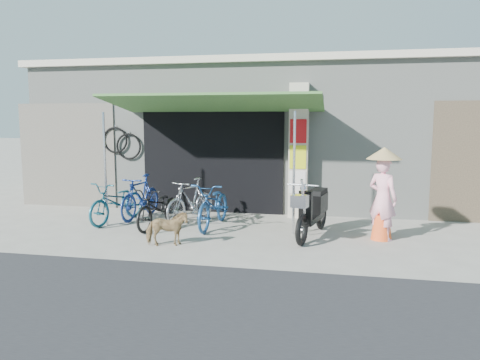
% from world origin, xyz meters
% --- Properties ---
extents(ground, '(80.00, 80.00, 0.00)m').
position_xyz_m(ground, '(0.00, 0.00, 0.00)').
color(ground, '#9D988E').
rests_on(ground, ground).
extents(bicycle_shop, '(12.30, 5.30, 3.66)m').
position_xyz_m(bicycle_shop, '(-0.00, 5.09, 1.83)').
color(bicycle_shop, '#989D95').
rests_on(bicycle_shop, ground).
extents(shop_pillar, '(0.42, 0.44, 3.00)m').
position_xyz_m(shop_pillar, '(0.85, 2.45, 1.50)').
color(shop_pillar, beige).
rests_on(shop_pillar, ground).
extents(awning, '(4.60, 1.88, 2.72)m').
position_xyz_m(awning, '(-0.90, 1.63, 2.51)').
color(awning, '#36632C').
rests_on(awning, ground).
extents(neighbour_left, '(2.60, 0.06, 2.60)m').
position_xyz_m(neighbour_left, '(-5.00, 2.59, 1.30)').
color(neighbour_left, '#6B665B').
rests_on(neighbour_left, ground).
extents(bike_teal, '(0.98, 1.80, 0.90)m').
position_xyz_m(bike_teal, '(-2.90, 1.06, 0.45)').
color(bike_teal, '#155062').
rests_on(bike_teal, ground).
extents(bike_blue, '(0.65, 1.67, 0.98)m').
position_xyz_m(bike_blue, '(-2.59, 1.54, 0.49)').
color(bike_blue, navy).
rests_on(bike_blue, ground).
extents(bike_black, '(0.79, 1.66, 0.84)m').
position_xyz_m(bike_black, '(-1.85, 0.77, 0.42)').
color(bike_black, black).
rests_on(bike_black, ground).
extents(bike_silver, '(0.98, 1.65, 0.96)m').
position_xyz_m(bike_silver, '(-1.35, 1.35, 0.48)').
color(bike_silver, '#ADADB2').
rests_on(bike_silver, ground).
extents(bike_navy, '(0.72, 1.83, 0.94)m').
position_xyz_m(bike_navy, '(-0.75, 1.03, 0.47)').
color(bike_navy, navy).
rests_on(bike_navy, ground).
extents(street_dog, '(0.80, 0.55, 0.62)m').
position_xyz_m(street_dog, '(-1.19, -0.53, 0.31)').
color(street_dog, tan).
rests_on(street_dog, ground).
extents(moped, '(0.69, 1.91, 1.09)m').
position_xyz_m(moped, '(1.28, 0.68, 0.50)').
color(moped, black).
rests_on(moped, ground).
extents(nun, '(0.67, 0.64, 1.71)m').
position_xyz_m(nun, '(2.53, 0.69, 0.85)').
color(nun, '#FFABBE').
rests_on(nun, ground).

